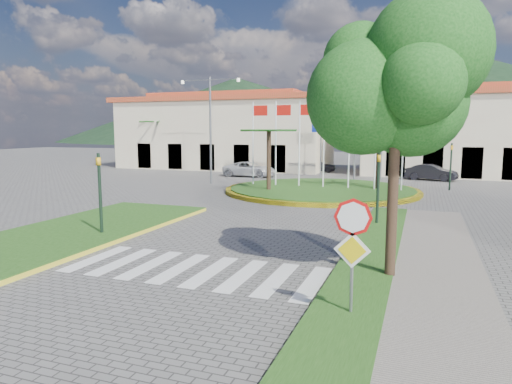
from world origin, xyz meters
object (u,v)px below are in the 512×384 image
(stop_sign, at_px, (353,239))
(white_van, at_px, (250,169))
(roundabout_island, at_px, (321,189))
(car_dark_a, at_px, (316,165))
(car_dark_b, at_px, (431,172))
(deciduous_tree, at_px, (397,86))

(stop_sign, xyz_separation_m, white_van, (-13.01, 28.04, -1.14))
(roundabout_island, xyz_separation_m, stop_sign, (4.90, -20.04, 1.61))
(roundabout_island, xyz_separation_m, car_dark_a, (-3.63, 14.29, 0.48))
(stop_sign, relative_size, car_dark_b, 0.67)
(stop_sign, relative_size, white_van, 0.56)
(deciduous_tree, bearing_deg, stop_sign, -101.18)
(roundabout_island, height_order, stop_sign, roundabout_island)
(car_dark_b, bearing_deg, deciduous_tree, -168.51)
(car_dark_a, bearing_deg, white_van, 132.11)
(car_dark_a, bearing_deg, stop_sign, -178.46)
(roundabout_island, relative_size, white_van, 2.71)
(car_dark_a, distance_m, car_dark_b, 11.31)
(car_dark_b, bearing_deg, car_dark_a, 83.04)
(deciduous_tree, relative_size, car_dark_b, 1.71)
(deciduous_tree, distance_m, white_van, 28.82)
(roundabout_island, relative_size, stop_sign, 4.79)
(deciduous_tree, xyz_separation_m, car_dark_a, (-9.13, 31.29, -4.52))
(stop_sign, relative_size, deciduous_tree, 0.39)
(white_van, bearing_deg, roundabout_island, -133.38)
(stop_sign, bearing_deg, car_dark_a, 103.95)
(stop_sign, height_order, car_dark_a, stop_sign)
(car_dark_a, bearing_deg, deciduous_tree, -176.15)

